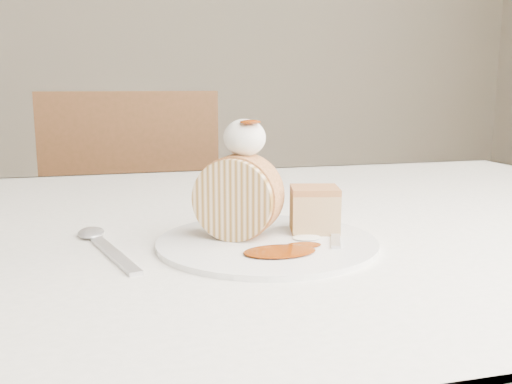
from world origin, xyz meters
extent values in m
cube|color=beige|center=(0.00, 3.00, 1.40)|extent=(5.00, 0.10, 2.80)
cube|color=silver|center=(0.00, 0.20, 0.73)|extent=(1.40, 0.90, 0.04)
cube|color=silver|center=(0.00, 0.65, 0.61)|extent=(1.40, 0.01, 0.28)
cylinder|color=brown|center=(0.62, 0.57, 0.35)|extent=(0.06, 0.06, 0.71)
cube|color=brown|center=(-0.11, 1.10, 0.44)|extent=(0.43, 0.43, 0.04)
cube|color=brown|center=(-0.12, 0.91, 0.69)|extent=(0.43, 0.05, 0.45)
cylinder|color=brown|center=(0.07, 1.28, 0.21)|extent=(0.04, 0.04, 0.42)
cylinder|color=brown|center=(-0.30, 1.29, 0.21)|extent=(0.04, 0.04, 0.42)
cylinder|color=brown|center=(0.07, 0.92, 0.21)|extent=(0.04, 0.04, 0.42)
cylinder|color=brown|center=(-0.30, 0.92, 0.21)|extent=(0.04, 0.04, 0.42)
cylinder|color=white|center=(0.00, 0.07, 0.75)|extent=(0.29, 0.29, 0.01)
cylinder|color=beige|center=(-0.03, 0.09, 0.80)|extent=(0.10, 0.09, 0.09)
cube|color=#D2854F|center=(0.06, 0.10, 0.78)|extent=(0.06, 0.06, 0.05)
ellipsoid|color=white|center=(-0.02, 0.10, 0.87)|extent=(0.05, 0.05, 0.04)
ellipsoid|color=#742804|center=(-0.02, 0.08, 0.89)|extent=(0.02, 0.02, 0.01)
cube|color=silver|center=(0.08, 0.07, 0.76)|extent=(0.07, 0.14, 0.00)
cube|color=silver|center=(-0.17, 0.07, 0.75)|extent=(0.07, 0.18, 0.00)
camera|label=1|loc=(-0.17, -0.51, 0.92)|focal=40.00mm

